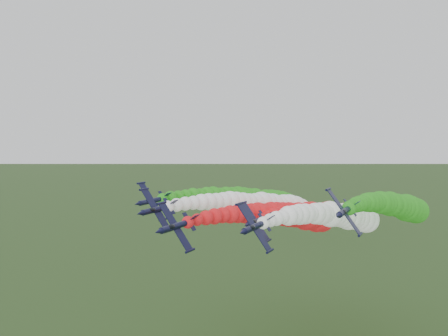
{
  "coord_description": "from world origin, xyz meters",
  "views": [
    {
      "loc": [
        44.64,
        -66.38,
        61.64
      ],
      "look_at": [
        5.42,
        7.98,
        55.64
      ],
      "focal_mm": 35.0,
      "sensor_mm": 36.0,
      "label": 1
    }
  ],
  "objects_px": {
    "jet_lead": "(295,216)",
    "jet_inner_right": "(344,217)",
    "jet_inner_left": "(272,206)",
    "jet_outer_left": "(261,200)",
    "jet_trail": "(334,214)",
    "jet_outer_right": "(400,207)"
  },
  "relations": [
    {
      "from": "jet_lead",
      "to": "jet_inner_right",
      "type": "bearing_deg",
      "value": 28.57
    },
    {
      "from": "jet_lead",
      "to": "jet_inner_right",
      "type": "height_order",
      "value": "jet_lead"
    },
    {
      "from": "jet_lead",
      "to": "jet_inner_right",
      "type": "relative_size",
      "value": 1.0
    },
    {
      "from": "jet_inner_left",
      "to": "jet_lead",
      "type": "bearing_deg",
      "value": -35.08
    },
    {
      "from": "jet_lead",
      "to": "jet_inner_right",
      "type": "xyz_separation_m",
      "value": [
        11.77,
        6.41,
        -0.15
      ]
    },
    {
      "from": "jet_outer_left",
      "to": "jet_trail",
      "type": "distance_m",
      "value": 23.56
    },
    {
      "from": "jet_inner_left",
      "to": "jet_trail",
      "type": "xyz_separation_m",
      "value": [
        14.02,
        17.68,
        -4.1
      ]
    },
    {
      "from": "jet_inner_left",
      "to": "jet_inner_right",
      "type": "xyz_separation_m",
      "value": [
        20.77,
        0.09,
        -1.4
      ]
    },
    {
      "from": "jet_trail",
      "to": "jet_outer_left",
      "type": "bearing_deg",
      "value": -159.05
    },
    {
      "from": "jet_inner_left",
      "to": "jet_outer_left",
      "type": "height_order",
      "value": "jet_outer_left"
    },
    {
      "from": "jet_inner_left",
      "to": "jet_outer_right",
      "type": "distance_m",
      "value": 35.41
    },
    {
      "from": "jet_outer_right",
      "to": "jet_trail",
      "type": "distance_m",
      "value": 21.83
    },
    {
      "from": "jet_lead",
      "to": "jet_outer_left",
      "type": "relative_size",
      "value": 1.0
    },
    {
      "from": "jet_inner_right",
      "to": "jet_trail",
      "type": "height_order",
      "value": "jet_inner_right"
    },
    {
      "from": "jet_lead",
      "to": "jet_outer_left",
      "type": "distance_m",
      "value": 22.91
    },
    {
      "from": "jet_inner_right",
      "to": "jet_outer_right",
      "type": "relative_size",
      "value": 1.0
    },
    {
      "from": "jet_lead",
      "to": "jet_trail",
      "type": "xyz_separation_m",
      "value": [
        5.02,
        24.0,
        -2.84
      ]
    },
    {
      "from": "jet_lead",
      "to": "jet_outer_right",
      "type": "relative_size",
      "value": 1.0
    },
    {
      "from": "jet_outer_right",
      "to": "jet_trail",
      "type": "height_order",
      "value": "jet_outer_right"
    },
    {
      "from": "jet_inner_left",
      "to": "jet_inner_right",
      "type": "distance_m",
      "value": 20.81
    },
    {
      "from": "jet_inner_right",
      "to": "jet_lead",
      "type": "bearing_deg",
      "value": -151.43
    },
    {
      "from": "jet_outer_left",
      "to": "jet_trail",
      "type": "relative_size",
      "value": 1.0
    }
  ]
}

